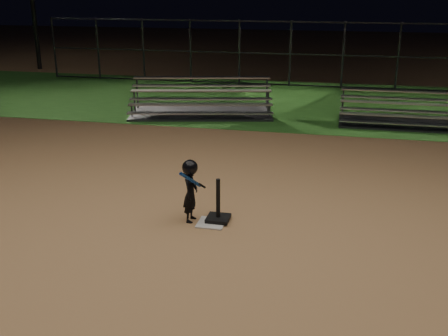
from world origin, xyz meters
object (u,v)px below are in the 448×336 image
home_plate (211,223)px  child_batter (190,189)px  batting_tee (218,213)px  bleacher_left (201,107)px  bleacher_right (404,118)px

home_plate → child_batter: (-0.36, 0.05, 0.57)m
child_batter → home_plate: bearing=-95.6°
batting_tee → bleacher_left: bearing=106.7°
child_batter → bleacher_right: (4.16, 7.57, -0.40)m
home_plate → bleacher_left: 7.94m
bleacher_right → home_plate: bearing=-116.1°
home_plate → bleacher_left: bleacher_left is taller
bleacher_left → child_batter: bearing=-89.0°
home_plate → child_batter: size_ratio=0.41×
batting_tee → child_batter: size_ratio=0.68×
batting_tee → child_batter: bearing=-170.7°
child_batter → bleacher_left: child_batter is taller
child_batter → bleacher_left: bearing=15.4°
bleacher_right → bleacher_left: bearing=-179.9°
bleacher_left → bleacher_right: (5.96, -0.02, -0.03)m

